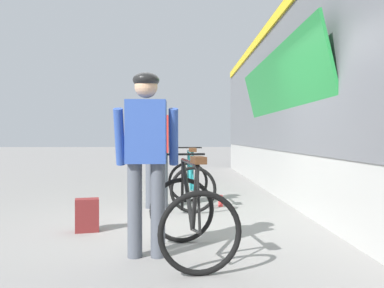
{
  "coord_description": "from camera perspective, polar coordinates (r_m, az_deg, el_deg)",
  "views": [
    {
      "loc": [
        -0.14,
        -5.21,
        1.15
      ],
      "look_at": [
        0.0,
        0.34,
        1.05
      ],
      "focal_mm": 36.06,
      "sensor_mm": 36.0,
      "label": 1
    }
  ],
  "objects": [
    {
      "name": "bicycle_near_black",
      "position": [
        3.74,
        -0.28,
        -10.51
      ],
      "size": [
        0.86,
        1.16,
        0.99
      ],
      "color": "black",
      "rests_on": "ground"
    },
    {
      "name": "water_bottle_near_the_bikes",
      "position": [
        6.46,
        4.24,
        -8.37
      ],
      "size": [
        0.08,
        0.08,
        0.19
      ],
      "primitive_type": "cylinder",
      "color": "red",
      "rests_on": "ground"
    },
    {
      "name": "bicycle_far_teal",
      "position": [
        6.33,
        -0.23,
        -5.76
      ],
      "size": [
        0.77,
        1.11,
        0.99
      ],
      "color": "black",
      "rests_on": "ground"
    },
    {
      "name": "ground_plane",
      "position": [
        5.34,
        0.06,
        -11.41
      ],
      "size": [
        80.0,
        80.0,
        0.0
      ],
      "primitive_type": "plane",
      "color": "gray"
    },
    {
      "name": "cyclist_far_in_red",
      "position": [
        6.24,
        -5.25,
        0.15
      ],
      "size": [
        0.61,
        0.31,
        1.76
      ],
      "color": "#4C515B",
      "rests_on": "ground"
    },
    {
      "name": "cyclist_near_in_blue",
      "position": [
        3.7,
        -6.78,
        -0.45
      ],
      "size": [
        0.61,
        0.31,
        1.76
      ],
      "color": "#4C515B",
      "rests_on": "ground"
    },
    {
      "name": "backpack_on_platform",
      "position": [
        4.93,
        -15.26,
        -10.11
      ],
      "size": [
        0.31,
        0.24,
        0.4
      ],
      "primitive_type": "cube",
      "rotation": [
        0.0,
        0.0,
        0.24
      ],
      "color": "maroon",
      "rests_on": "ground"
    }
  ]
}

